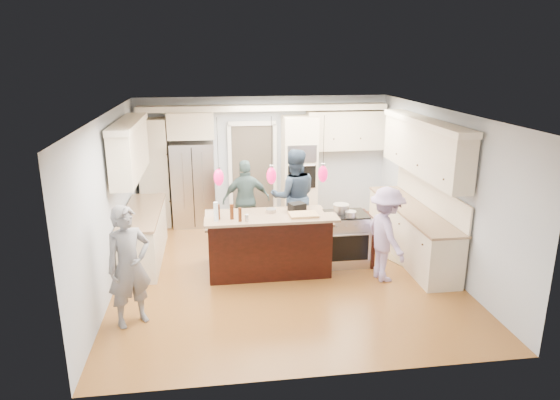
# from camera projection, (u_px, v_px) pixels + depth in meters

# --- Properties ---
(ground_plane) EXTENTS (6.00, 6.00, 0.00)m
(ground_plane) POSITION_uv_depth(u_px,v_px,m) (283.00, 269.00, 8.62)
(ground_plane) COLOR #A1702C
(ground_plane) RESTS_ON ground
(room_shell) EXTENTS (5.54, 6.04, 2.72)m
(room_shell) POSITION_uv_depth(u_px,v_px,m) (283.00, 167.00, 8.10)
(room_shell) COLOR #B2BCC6
(room_shell) RESTS_ON ground
(refrigerator) EXTENTS (0.90, 0.70, 1.80)m
(refrigerator) POSITION_uv_depth(u_px,v_px,m) (194.00, 184.00, 10.67)
(refrigerator) COLOR #B7B7BC
(refrigerator) RESTS_ON ground
(oven_column) EXTENTS (0.72, 0.69, 2.30)m
(oven_column) POSITION_uv_depth(u_px,v_px,m) (299.00, 169.00, 10.92)
(oven_column) COLOR beige
(oven_column) RESTS_ON ground
(back_upper_cabinets) EXTENTS (5.30, 0.61, 2.54)m
(back_upper_cabinets) POSITION_uv_depth(u_px,v_px,m) (230.00, 146.00, 10.67)
(back_upper_cabinets) COLOR beige
(back_upper_cabinets) RESTS_ON ground
(right_counter_run) EXTENTS (0.64, 3.10, 2.51)m
(right_counter_run) POSITION_uv_depth(u_px,v_px,m) (415.00, 201.00, 8.93)
(right_counter_run) COLOR beige
(right_counter_run) RESTS_ON ground
(left_cabinets) EXTENTS (0.64, 2.30, 2.51)m
(left_cabinets) POSITION_uv_depth(u_px,v_px,m) (139.00, 203.00, 8.76)
(left_cabinets) COLOR beige
(left_cabinets) RESTS_ON ground
(kitchen_island) EXTENTS (2.10, 1.46, 1.12)m
(kitchen_island) POSITION_uv_depth(u_px,v_px,m) (268.00, 242.00, 8.52)
(kitchen_island) COLOR black
(kitchen_island) RESTS_ON ground
(island_range) EXTENTS (0.82, 0.71, 0.92)m
(island_range) POSITION_uv_depth(u_px,v_px,m) (347.00, 238.00, 8.78)
(island_range) COLOR #B7B7BC
(island_range) RESTS_ON ground
(pendant_lights) EXTENTS (1.75, 0.15, 1.03)m
(pendant_lights) POSITION_uv_depth(u_px,v_px,m) (272.00, 175.00, 7.59)
(pendant_lights) COLOR black
(pendant_lights) RESTS_ON ground
(person_bar_end) EXTENTS (0.74, 0.67, 1.69)m
(person_bar_end) POSITION_uv_depth(u_px,v_px,m) (129.00, 266.00, 6.69)
(person_bar_end) COLOR slate
(person_bar_end) RESTS_ON ground
(person_far_left) EXTENTS (0.92, 0.73, 1.86)m
(person_far_left) POSITION_uv_depth(u_px,v_px,m) (294.00, 197.00, 9.62)
(person_far_left) COLOR #28394E
(person_far_left) RESTS_ON ground
(person_far_right) EXTENTS (0.97, 0.47, 1.60)m
(person_far_right) POSITION_uv_depth(u_px,v_px,m) (246.00, 200.00, 9.85)
(person_far_right) COLOR #486564
(person_far_right) RESTS_ON ground
(person_range_side) EXTENTS (0.72, 1.08, 1.56)m
(person_range_side) POSITION_uv_depth(u_px,v_px,m) (386.00, 234.00, 8.05)
(person_range_side) COLOR #A891C4
(person_range_side) RESTS_ON ground
(floor_rug) EXTENTS (1.08, 1.26, 0.01)m
(floor_rug) POSITION_uv_depth(u_px,v_px,m) (415.00, 261.00, 8.94)
(floor_rug) COLOR #947F51
(floor_rug) RESTS_ON ground
(water_bottle) EXTENTS (0.08, 0.08, 0.30)m
(water_bottle) POSITION_uv_depth(u_px,v_px,m) (216.00, 212.00, 7.60)
(water_bottle) COLOR silver
(water_bottle) RESTS_ON kitchen_island
(beer_bottle_a) EXTENTS (0.08, 0.08, 0.24)m
(beer_bottle_a) POSITION_uv_depth(u_px,v_px,m) (218.00, 212.00, 7.69)
(beer_bottle_a) COLOR #451F0C
(beer_bottle_a) RESTS_ON kitchen_island
(beer_bottle_b) EXTENTS (0.06, 0.06, 0.22)m
(beer_bottle_b) POSITION_uv_depth(u_px,v_px,m) (240.00, 215.00, 7.59)
(beer_bottle_b) COLOR #451F0C
(beer_bottle_b) RESTS_ON kitchen_island
(beer_bottle_c) EXTENTS (0.06, 0.06, 0.24)m
(beer_bottle_c) POSITION_uv_depth(u_px,v_px,m) (232.00, 212.00, 7.69)
(beer_bottle_c) COLOR #451F0C
(beer_bottle_c) RESTS_ON kitchen_island
(drink_can) EXTENTS (0.07, 0.07, 0.11)m
(drink_can) POSITION_uv_depth(u_px,v_px,m) (247.00, 218.00, 7.62)
(drink_can) COLOR #B7B7BC
(drink_can) RESTS_ON kitchen_island
(cutting_board) EXTENTS (0.45, 0.33, 0.03)m
(cutting_board) POSITION_uv_depth(u_px,v_px,m) (303.00, 215.00, 7.89)
(cutting_board) COLOR tan
(cutting_board) RESTS_ON kitchen_island
(pot_large) EXTENTS (0.28, 0.28, 0.16)m
(pot_large) POSITION_uv_depth(u_px,v_px,m) (341.00, 209.00, 8.65)
(pot_large) COLOR #B7B7BC
(pot_large) RESTS_ON island_range
(pot_small) EXTENTS (0.19, 0.19, 0.10)m
(pot_small) POSITION_uv_depth(u_px,v_px,m) (350.00, 214.00, 8.46)
(pot_small) COLOR #B7B7BC
(pot_small) RESTS_ON island_range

